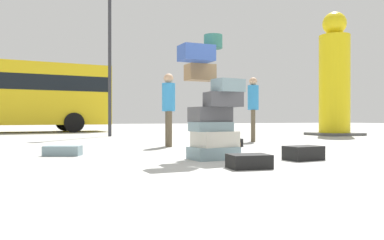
{
  "coord_description": "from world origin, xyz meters",
  "views": [
    {
      "loc": [
        -2.62,
        -4.91,
        0.64
      ],
      "look_at": [
        -0.01,
        1.47,
        0.61
      ],
      "focal_mm": 36.29,
      "sensor_mm": 36.0,
      "label": 1
    }
  ],
  "objects_px": {
    "suitcase_black_white_trunk": "(303,153)",
    "suitcase_black_upright_blue": "(230,143)",
    "suitcase_tower": "(212,110)",
    "suitcase_black_foreground_far": "(249,161)",
    "suitcase_slate_left_side": "(63,151)",
    "lamp_post": "(110,31)",
    "person_bearded_onlooker": "(253,103)",
    "person_tourist_with_camera": "(169,103)",
    "suitcase_brown_foreground_near": "(221,147)",
    "yellow_dummy_statue": "(334,80)"
  },
  "relations": [
    {
      "from": "lamp_post",
      "to": "suitcase_tower",
      "type": "bearing_deg",
      "value": -89.44
    },
    {
      "from": "suitcase_slate_left_side",
      "to": "person_tourist_with_camera",
      "type": "xyz_separation_m",
      "value": [
        2.38,
        1.35,
        0.9
      ]
    },
    {
      "from": "suitcase_black_white_trunk",
      "to": "person_tourist_with_camera",
      "type": "distance_m",
      "value": 3.73
    },
    {
      "from": "suitcase_black_white_trunk",
      "to": "person_tourist_with_camera",
      "type": "xyz_separation_m",
      "value": [
        -1.01,
        3.48,
        0.88
      ]
    },
    {
      "from": "suitcase_black_white_trunk",
      "to": "person_bearded_onlooker",
      "type": "xyz_separation_m",
      "value": [
        1.74,
        4.35,
        0.95
      ]
    },
    {
      "from": "suitcase_black_white_trunk",
      "to": "suitcase_brown_foreground_near",
      "type": "bearing_deg",
      "value": 106.06
    },
    {
      "from": "suitcase_black_foreground_far",
      "to": "person_tourist_with_camera",
      "type": "xyz_separation_m",
      "value": [
        0.28,
        4.03,
        0.9
      ]
    },
    {
      "from": "suitcase_black_upright_blue",
      "to": "person_bearded_onlooker",
      "type": "distance_m",
      "value": 2.24
    },
    {
      "from": "suitcase_black_foreground_far",
      "to": "yellow_dummy_statue",
      "type": "xyz_separation_m",
      "value": [
        7.97,
        7.21,
        2.0
      ]
    },
    {
      "from": "suitcase_tower",
      "to": "suitcase_slate_left_side",
      "type": "height_order",
      "value": "suitcase_tower"
    },
    {
      "from": "person_bearded_onlooker",
      "to": "yellow_dummy_statue",
      "type": "bearing_deg",
      "value": 146.22
    },
    {
      "from": "suitcase_black_white_trunk",
      "to": "person_bearded_onlooker",
      "type": "relative_size",
      "value": 0.31
    },
    {
      "from": "yellow_dummy_statue",
      "to": "person_bearded_onlooker",
      "type": "bearing_deg",
      "value": -154.95
    },
    {
      "from": "suitcase_brown_foreground_near",
      "to": "suitcase_black_white_trunk",
      "type": "bearing_deg",
      "value": -46.78
    },
    {
      "from": "suitcase_black_foreground_far",
      "to": "person_tourist_with_camera",
      "type": "bearing_deg",
      "value": 93.61
    },
    {
      "from": "suitcase_tower",
      "to": "person_tourist_with_camera",
      "type": "xyz_separation_m",
      "value": [
        0.25,
        2.85,
        0.22
      ]
    },
    {
      "from": "suitcase_slate_left_side",
      "to": "yellow_dummy_statue",
      "type": "relative_size",
      "value": 0.13
    },
    {
      "from": "suitcase_slate_left_side",
      "to": "person_tourist_with_camera",
      "type": "relative_size",
      "value": 0.37
    },
    {
      "from": "suitcase_black_white_trunk",
      "to": "suitcase_black_upright_blue",
      "type": "bearing_deg",
      "value": 79.14
    },
    {
      "from": "suitcase_slate_left_side",
      "to": "lamp_post",
      "type": "height_order",
      "value": "lamp_post"
    },
    {
      "from": "person_bearded_onlooker",
      "to": "suitcase_black_upright_blue",
      "type": "bearing_deg",
      "value": -15.07
    },
    {
      "from": "suitcase_black_foreground_far",
      "to": "suitcase_black_upright_blue",
      "type": "distance_m",
      "value": 3.84
    },
    {
      "from": "suitcase_black_foreground_far",
      "to": "suitcase_black_white_trunk",
      "type": "distance_m",
      "value": 1.4
    },
    {
      "from": "suitcase_tower",
      "to": "suitcase_black_foreground_far",
      "type": "distance_m",
      "value": 1.36
    },
    {
      "from": "person_tourist_with_camera",
      "to": "yellow_dummy_statue",
      "type": "bearing_deg",
      "value": 121.67
    },
    {
      "from": "suitcase_brown_foreground_near",
      "to": "person_tourist_with_camera",
      "type": "relative_size",
      "value": 0.42
    },
    {
      "from": "suitcase_black_white_trunk",
      "to": "suitcase_tower",
      "type": "bearing_deg",
      "value": 148.01
    },
    {
      "from": "suitcase_brown_foreground_near",
      "to": "lamp_post",
      "type": "height_order",
      "value": "lamp_post"
    },
    {
      "from": "suitcase_brown_foreground_near",
      "to": "suitcase_black_foreground_far",
      "type": "bearing_deg",
      "value": -85.35
    },
    {
      "from": "person_bearded_onlooker",
      "to": "person_tourist_with_camera",
      "type": "height_order",
      "value": "person_bearded_onlooker"
    },
    {
      "from": "suitcase_brown_foreground_near",
      "to": "suitcase_black_foreground_far",
      "type": "relative_size",
      "value": 1.35
    },
    {
      "from": "suitcase_tower",
      "to": "suitcase_black_upright_blue",
      "type": "relative_size",
      "value": 3.63
    },
    {
      "from": "yellow_dummy_statue",
      "to": "person_tourist_with_camera",
      "type": "bearing_deg",
      "value": -157.51
    },
    {
      "from": "suitcase_black_upright_blue",
      "to": "lamp_post",
      "type": "bearing_deg",
      "value": 113.06
    },
    {
      "from": "suitcase_slate_left_side",
      "to": "suitcase_black_upright_blue",
      "type": "relative_size",
      "value": 1.14
    },
    {
      "from": "suitcase_tower",
      "to": "suitcase_black_foreground_far",
      "type": "relative_size",
      "value": 3.79
    },
    {
      "from": "person_bearded_onlooker",
      "to": "lamp_post",
      "type": "distance_m",
      "value": 6.22
    },
    {
      "from": "suitcase_black_white_trunk",
      "to": "suitcase_slate_left_side",
      "type": "bearing_deg",
      "value": 142.43
    },
    {
      "from": "suitcase_slate_left_side",
      "to": "suitcase_black_foreground_far",
      "type": "relative_size",
      "value": 1.19
    },
    {
      "from": "suitcase_black_foreground_far",
      "to": "person_bearded_onlooker",
      "type": "bearing_deg",
      "value": 65.87
    },
    {
      "from": "suitcase_brown_foreground_near",
      "to": "suitcase_black_white_trunk",
      "type": "relative_size",
      "value": 1.26
    },
    {
      "from": "suitcase_black_upright_blue",
      "to": "person_bearded_onlooker",
      "type": "height_order",
      "value": "person_bearded_onlooker"
    },
    {
      "from": "person_bearded_onlooker",
      "to": "yellow_dummy_statue",
      "type": "xyz_separation_m",
      "value": [
        4.95,
        2.31,
        1.03
      ]
    },
    {
      "from": "suitcase_tower",
      "to": "person_tourist_with_camera",
      "type": "relative_size",
      "value": 1.18
    },
    {
      "from": "suitcase_brown_foreground_near",
      "to": "yellow_dummy_statue",
      "type": "bearing_deg",
      "value": 56.45
    },
    {
      "from": "suitcase_brown_foreground_near",
      "to": "suitcase_slate_left_side",
      "type": "bearing_deg",
      "value": -169.2
    },
    {
      "from": "suitcase_brown_foreground_near",
      "to": "suitcase_slate_left_side",
      "type": "height_order",
      "value": "suitcase_brown_foreground_near"
    },
    {
      "from": "person_tourist_with_camera",
      "to": "suitcase_black_upright_blue",
      "type": "bearing_deg",
      "value": 77.07
    },
    {
      "from": "suitcase_tower",
      "to": "suitcase_slate_left_side",
      "type": "distance_m",
      "value": 2.69
    },
    {
      "from": "suitcase_black_white_trunk",
      "to": "suitcase_black_foreground_far",
      "type": "bearing_deg",
      "value": -162.42
    }
  ]
}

